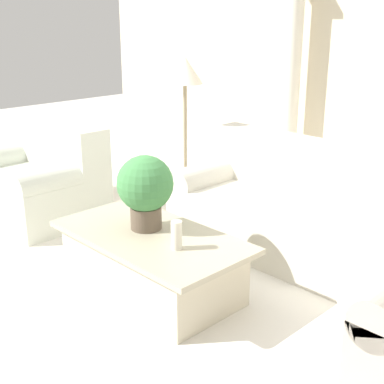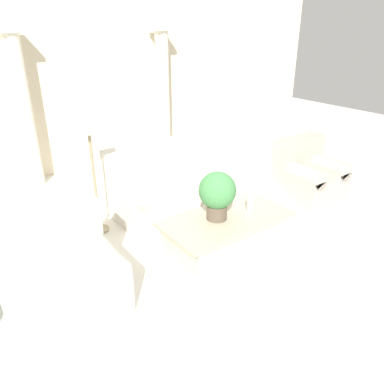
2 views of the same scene
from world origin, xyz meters
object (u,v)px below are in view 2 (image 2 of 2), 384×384
Objects in this scene: sofa_long at (190,179)px; coffee_table at (226,234)px; loveseat at (36,277)px; floor_lamp at (89,130)px; armchair at (307,174)px; potted_plant at (217,193)px.

coffee_table is (-0.44, -1.30, -0.13)m from sofa_long.
floor_lamp reaches higher than loveseat.
loveseat is at bearing -155.95° from sofa_long.
loveseat reaches higher than armchair.
coffee_table is (1.96, -0.23, -0.14)m from loveseat.
armchair is at bearing 3.19° from loveseat.
floor_lamp is at bearing 46.23° from loveseat.
floor_lamp is at bearing 125.63° from potted_plant.
armchair is at bearing -15.61° from floor_lamp.
sofa_long is 2.71× the size of armchair.
sofa_long is at bearing 66.66° from potted_plant.
loveseat is at bearing 173.25° from coffee_table.
coffee_table is 0.94× the size of floor_lamp.
loveseat is 0.88× the size of floor_lamp.
floor_lamp is (0.99, 1.03, 0.93)m from loveseat.
potted_plant is at bearing -54.37° from floor_lamp.
loveseat is 3.90m from armchair.
sofa_long is at bearing 24.05° from loveseat.
sofa_long reaches higher than armchair.
armchair is (3.89, 0.22, -0.00)m from loveseat.
sofa_long is at bearing 150.31° from armchair.
floor_lamp is at bearing 164.39° from armchair.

